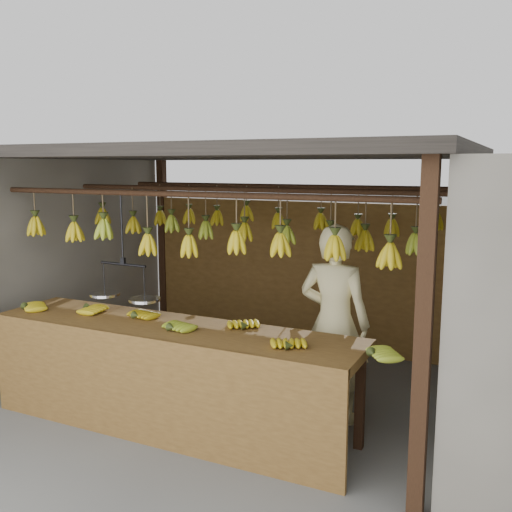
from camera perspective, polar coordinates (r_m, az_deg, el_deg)
The scene contains 7 objects.
ground at distance 6.02m, azimuth -1.27°, elevation -12.74°, with size 80.00×80.00×0.00m, color #5B5B57.
stall at distance 5.89m, azimuth 0.12°, elevation 6.51°, with size 4.30×3.30×2.40m.
counter at distance 4.84m, azimuth -9.23°, elevation -9.52°, with size 3.54×0.75×0.96m.
hanging_bananas at distance 5.63m, azimuth -1.34°, elevation 2.69°, with size 3.58×2.20×0.40m.
balance_scale at distance 5.24m, azimuth -13.05°, elevation -3.46°, with size 0.73×0.29×0.95m.
vendor at distance 5.06m, azimuth 7.83°, elevation -6.65°, with size 0.64×0.42×1.75m, color beige.
bag_bundles at distance 6.47m, azimuth 19.93°, elevation -2.27°, with size 0.08×0.26×1.25m.
Camera 1 is at (2.53, -4.98, 2.24)m, focal length 40.00 mm.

